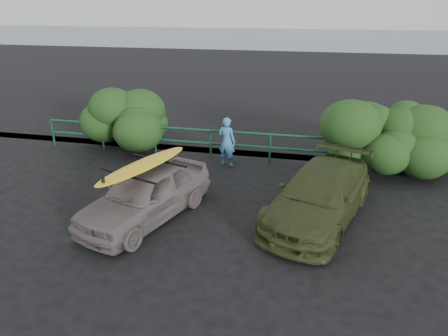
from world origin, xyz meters
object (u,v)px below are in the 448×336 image
(olive_vehicle, at_px, (320,195))
(sedan, at_px, (146,194))
(guardrail, at_px, (240,146))
(man, at_px, (227,142))
(surfboard, at_px, (144,165))

(olive_vehicle, bearing_deg, sedan, -149.41)
(guardrail, height_order, olive_vehicle, olive_vehicle)
(olive_vehicle, bearing_deg, man, 153.28)
(man, bearing_deg, guardrail, -111.75)
(guardrail, xyz_separation_m, olive_vehicle, (2.59, -3.38, 0.11))
(sedan, xyz_separation_m, man, (1.17, 3.83, 0.15))
(guardrail, relative_size, man, 8.67)
(olive_vehicle, height_order, man, man)
(olive_vehicle, relative_size, surfboard, 1.47)
(guardrail, height_order, man, man)
(sedan, bearing_deg, surfboard, 0.00)
(olive_vehicle, height_order, surfboard, surfboard)
(sedan, relative_size, man, 2.37)
(guardrail, relative_size, surfboard, 4.72)
(guardrail, distance_m, sedan, 4.56)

